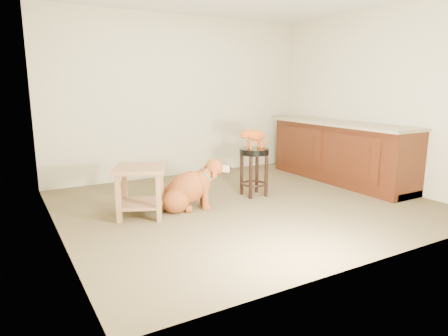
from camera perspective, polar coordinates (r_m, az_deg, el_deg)
floor at (r=5.17m, az=3.17°, el=-5.10°), size 4.50×4.00×0.01m
room_shell at (r=4.95m, az=3.40°, el=13.80°), size 4.54×4.04×2.62m
cabinet_run at (r=6.52m, az=16.23°, el=1.96°), size 0.70×2.56×0.94m
padded_stool at (r=5.45m, az=4.31°, el=0.81°), size 0.40×0.40×0.66m
wood_stool at (r=7.17m, az=10.08°, el=2.39°), size 0.37×0.37×0.68m
side_table at (r=4.68m, az=-11.83°, el=-2.21°), size 0.76×0.76×0.59m
golden_retriever at (r=4.91m, az=-5.21°, el=-3.08°), size 0.99×0.60×0.66m
tabby_kitten at (r=5.38m, az=4.26°, el=4.57°), size 0.50×0.17×0.31m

